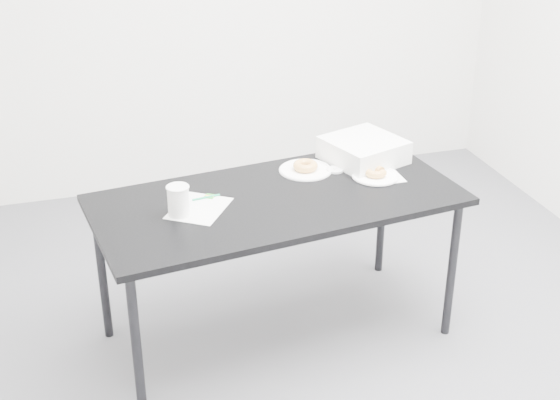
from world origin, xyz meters
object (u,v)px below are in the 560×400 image
object	(u,v)px
donut_far	(305,166)
bakery_box	(364,150)
scorecard	(199,208)
table	(277,208)
donut_near	(376,172)
plate_far	(305,170)
coffee_cup	(178,201)
pen	(206,197)
plate_near	(375,176)

from	to	relation	value
donut_far	bakery_box	distance (m)	0.32
scorecard	donut_far	world-z (taller)	donut_far
donut_far	bakery_box	bearing A→B (deg)	6.58
table	donut_far	bearing A→B (deg)	40.96
scorecard	donut_far	distance (m)	0.62
donut_near	plate_far	bearing A→B (deg)	150.75
donut_far	table	bearing A→B (deg)	-131.88
table	donut_near	bearing A→B (deg)	0.69
coffee_cup	pen	bearing A→B (deg)	41.36
table	coffee_cup	size ratio (longest dim) A/B	12.46
plate_near	plate_far	size ratio (longest dim) A/B	0.88
scorecard	table	bearing A→B (deg)	36.80
table	bakery_box	xyz separation A→B (m)	(0.52, 0.27, 0.11)
bakery_box	donut_near	bearing A→B (deg)	-114.08
table	donut_near	size ratio (longest dim) A/B	16.32
plate_far	bakery_box	size ratio (longest dim) A/B	0.75
table	donut_near	xyz separation A→B (m)	(0.50, 0.07, 0.08)
donut_far	plate_near	bearing A→B (deg)	-29.25
pen	donut_near	bearing A→B (deg)	-8.61
plate_near	coffee_cup	world-z (taller)	coffee_cup
pen	coffee_cup	xyz separation A→B (m)	(-0.14, -0.13, 0.06)
table	scorecard	distance (m)	0.36
coffee_cup	table	bearing A→B (deg)	6.63
plate_near	scorecard	bearing A→B (deg)	-174.51
pen	donut_far	world-z (taller)	donut_far
table	donut_far	distance (m)	0.33
table	bakery_box	bearing A→B (deg)	20.17
table	plate_near	bearing A→B (deg)	0.69
table	plate_near	world-z (taller)	plate_near
table	bakery_box	world-z (taller)	bakery_box
bakery_box	pen	bearing A→B (deg)	174.59
plate_far	donut_far	world-z (taller)	donut_far
scorecard	plate_near	world-z (taller)	plate_near
plate_near	donut_near	distance (m)	0.02
scorecard	donut_near	xyz separation A→B (m)	(0.86, 0.08, 0.03)
pen	coffee_cup	distance (m)	0.20
donut_near	donut_far	bearing A→B (deg)	150.75
table	plate_near	xyz separation A→B (m)	(0.50, 0.07, 0.06)
donut_near	coffee_cup	size ratio (longest dim) A/B	0.76
plate_near	donut_far	size ratio (longest dim) A/B	1.88
table	donut_far	world-z (taller)	donut_far
plate_far	pen	bearing A→B (deg)	-162.78
scorecard	plate_far	bearing A→B (deg)	58.19
table	scorecard	world-z (taller)	scorecard
donut_near	bakery_box	bearing A→B (deg)	84.65
table	pen	xyz separation A→B (m)	(-0.31, 0.07, 0.06)
pen	plate_near	world-z (taller)	pen
table	plate_far	bearing A→B (deg)	40.96
donut_far	scorecard	bearing A→B (deg)	-156.47
scorecard	plate_far	size ratio (longest dim) A/B	1.09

